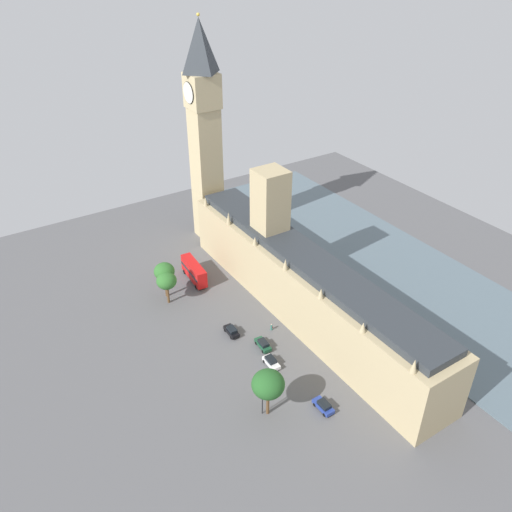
{
  "coord_description": "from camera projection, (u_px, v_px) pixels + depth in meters",
  "views": [
    {
      "loc": [
        56.09,
        70.52,
        72.73
      ],
      "look_at": [
        1.0,
        -15.04,
        8.39
      ],
      "focal_mm": 36.07,
      "sensor_mm": 36.0,
      "label": 1
    }
  ],
  "objects": [
    {
      "name": "car_dark_green_midblock",
      "position": [
        263.0,
        344.0,
        105.69
      ],
      "size": [
        2.13,
        4.58,
        1.74
      ],
      "rotation": [
        0.0,
        0.0,
        3.06
      ],
      "color": "#19472D",
      "rests_on": "ground"
    },
    {
      "name": "river_thames",
      "position": [
        394.0,
        274.0,
        128.57
      ],
      "size": [
        36.11,
        132.2,
        0.25
      ],
      "primitive_type": "cube",
      "color": "slate",
      "rests_on": "ground"
    },
    {
      "name": "ground_plane",
      "position": [
        296.0,
        317.0,
        114.65
      ],
      "size": [
        146.89,
        146.89,
        0.0
      ],
      "primitive_type": "plane",
      "color": "#565659"
    },
    {
      "name": "car_black_leading",
      "position": [
        232.0,
        331.0,
        109.22
      ],
      "size": [
        2.02,
        4.35,
        1.74
      ],
      "rotation": [
        0.0,
        0.0,
        3.1
      ],
      "color": "black",
      "rests_on": "ground"
    },
    {
      "name": "street_lamp_under_trees",
      "position": [
        262.0,
        396.0,
        89.26
      ],
      "size": [
        0.56,
        0.56,
        6.48
      ],
      "color": "black",
      "rests_on": "ground"
    },
    {
      "name": "parliament_building",
      "position": [
        302.0,
        281.0,
        112.01
      ],
      "size": [
        12.09,
        76.89,
        29.66
      ],
      "color": "tan",
      "rests_on": "ground"
    },
    {
      "name": "clock_tower",
      "position": [
        204.0,
        133.0,
        130.02
      ],
      "size": [
        7.44,
        7.44,
        57.38
      ],
      "color": "tan",
      "rests_on": "ground"
    },
    {
      "name": "car_white_near_tower",
      "position": [
        271.0,
        362.0,
        101.34
      ],
      "size": [
        2.0,
        4.29,
        1.74
      ],
      "rotation": [
        0.0,
        0.0,
        -0.03
      ],
      "color": "silver",
      "rests_on": "ground"
    },
    {
      "name": "pedestrian_corner",
      "position": [
        272.0,
        327.0,
        110.54
      ],
      "size": [
        0.64,
        0.57,
        1.54
      ],
      "rotation": [
        0.0,
        0.0,
        1.12
      ],
      "color": "#336B60",
      "rests_on": "ground"
    },
    {
      "name": "car_blue_kerbside",
      "position": [
        324.0,
        406.0,
        91.96
      ],
      "size": [
        1.97,
        4.3,
        1.74
      ],
      "rotation": [
        0.0,
        0.0,
        3.15
      ],
      "color": "navy",
      "rests_on": "ground"
    },
    {
      "name": "double_decker_bus_opposite_hall",
      "position": [
        194.0,
        271.0,
        125.44
      ],
      "size": [
        3.25,
        10.65,
        4.75
      ],
      "rotation": [
        0.0,
        0.0,
        3.07
      ],
      "color": "red",
      "rests_on": "ground"
    },
    {
      "name": "plane_tree_by_river_gate",
      "position": [
        164.0,
        272.0,
        117.5
      ],
      "size": [
        4.76,
        4.76,
        9.0
      ],
      "color": "brown",
      "rests_on": "ground"
    },
    {
      "name": "plane_tree_trailing",
      "position": [
        167.0,
        281.0,
        115.86
      ],
      "size": [
        4.6,
        4.6,
        8.06
      ],
      "color": "brown",
      "rests_on": "ground"
    },
    {
      "name": "plane_tree_far_end",
      "position": [
        268.0,
        384.0,
        87.91
      ],
      "size": [
        5.81,
        5.81,
        9.67
      ],
      "color": "brown",
      "rests_on": "ground"
    }
  ]
}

